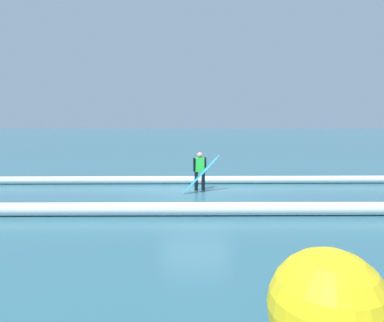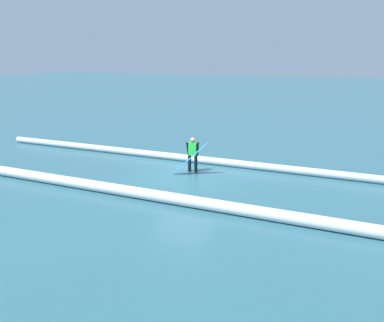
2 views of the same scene
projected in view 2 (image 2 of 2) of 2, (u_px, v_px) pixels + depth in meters
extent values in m
plane|color=#2E606E|center=(183.00, 176.00, 14.09)|extent=(177.94, 177.94, 0.00)
cylinder|color=black|center=(196.00, 164.00, 14.50)|extent=(0.14, 0.14, 0.75)
cylinder|color=black|center=(190.00, 163.00, 14.57)|extent=(0.14, 0.14, 0.75)
cube|color=#2DD83F|center=(193.00, 149.00, 14.35)|extent=(0.37, 0.25, 0.54)
sphere|color=tan|center=(193.00, 140.00, 14.24)|extent=(0.22, 0.22, 0.22)
cylinder|color=black|center=(198.00, 149.00, 14.30)|extent=(0.09, 0.17, 0.57)
cylinder|color=black|center=(188.00, 148.00, 14.40)|extent=(0.09, 0.23, 0.57)
ellipsoid|color=#268CE5|center=(190.00, 158.00, 14.06)|extent=(1.49, 0.73, 1.45)
ellipsoid|color=blue|center=(190.00, 158.00, 14.06)|extent=(1.17, 0.49, 1.17)
cylinder|color=white|center=(215.00, 161.00, 15.58)|extent=(24.14, 1.16, 0.33)
cylinder|color=white|center=(185.00, 200.00, 11.18)|extent=(16.85, 0.86, 0.39)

